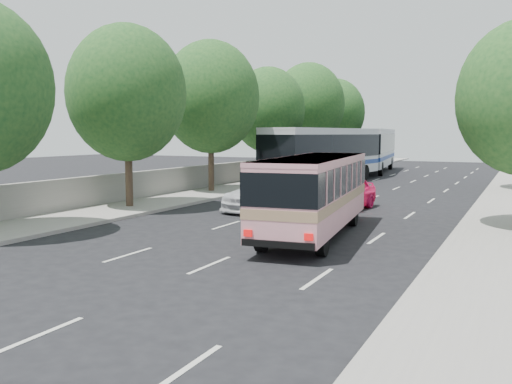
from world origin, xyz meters
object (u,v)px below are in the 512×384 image
Objects in this scene: pink_bus at (315,187)px; white_pickup at (268,192)px; pink_taxi at (343,193)px; tour_coach_rear at (373,146)px; tour_coach_front at (325,150)px.

pink_bus is 1.61× the size of white_pickup.
pink_taxi is 0.35× the size of tour_coach_rear.
tour_coach_front is at bearing -97.64° from tour_coach_rear.
pink_taxi is 27.14m from tour_coach_rear.
pink_bus is at bearing -76.32° from pink_taxi.
tour_coach_front is at bearing 117.61° from pink_taxi.
tour_coach_rear is (-5.48, 26.53, 1.62)m from pink_taxi.
tour_coach_rear is at bearing 93.86° from pink_bus.
pink_taxi is at bearing -85.97° from tour_coach_rear.
pink_bus is 34.10m from tour_coach_rear.
tour_coach_front is 0.99× the size of tour_coach_rear.
pink_bus is at bearing -86.47° from tour_coach_rear.
tour_coach_front reaches higher than pink_taxi.
pink_bus is 20.80m from tour_coach_front.
white_pickup is at bearing -154.13° from pink_taxi.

